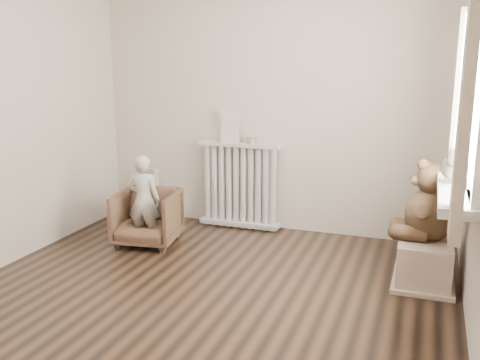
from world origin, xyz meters
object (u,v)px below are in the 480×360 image
(toy_bench, at_px, (425,254))
(child, at_px, (144,200))
(radiator, at_px, (240,190))
(plush_cat, at_px, (455,167))
(toy_vanity, at_px, (147,193))
(teddy_bear, at_px, (432,198))
(armchair, at_px, (147,217))

(toy_bench, bearing_deg, child, -178.02)
(radiator, bearing_deg, plush_cat, -31.68)
(toy_vanity, xyz_separation_m, teddy_bear, (2.88, -0.76, 0.40))
(armchair, xyz_separation_m, teddy_bear, (2.47, -0.02, 0.41))
(radiator, relative_size, plush_cat, 2.94)
(radiator, height_order, child, child)
(armchair, relative_size, toy_bench, 0.76)
(teddy_bear, bearing_deg, child, -179.43)
(child, relative_size, teddy_bear, 1.38)
(radiator, height_order, teddy_bear, teddy_bear)
(toy_bench, distance_m, teddy_bear, 0.47)
(toy_vanity, relative_size, child, 0.65)
(toy_vanity, height_order, armchair, toy_vanity)
(toy_vanity, xyz_separation_m, armchair, (0.41, -0.74, -0.02))
(armchair, relative_size, child, 0.68)
(armchair, bearing_deg, child, -99.10)
(child, distance_m, toy_bench, 2.47)
(teddy_bear, distance_m, plush_cat, 0.54)
(toy_vanity, bearing_deg, teddy_bear, -14.80)
(toy_bench, xyz_separation_m, teddy_bear, (0.02, -0.06, 0.47))
(teddy_bear, bearing_deg, radiator, 156.57)
(child, bearing_deg, plush_cat, 162.39)
(radiator, bearing_deg, teddy_bear, -23.38)
(radiator, bearing_deg, child, -127.96)
(armchair, distance_m, toy_bench, 2.46)
(child, height_order, toy_bench, child)
(toy_bench, relative_size, teddy_bear, 1.23)
(armchair, relative_size, plush_cat, 1.89)
(child, relative_size, plush_cat, 2.80)
(radiator, relative_size, child, 1.05)
(armchair, height_order, plush_cat, plush_cat)
(toy_vanity, distance_m, toy_bench, 2.95)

